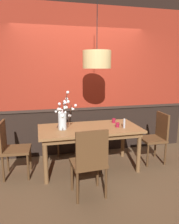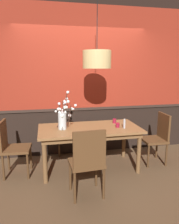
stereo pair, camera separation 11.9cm
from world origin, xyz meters
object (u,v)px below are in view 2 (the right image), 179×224
chair_near_side_left (88,160)px  chair_head_east_end (158,136)px  chair_head_west_end (12,145)px  chair_far_side_left (66,127)px  dining_table (90,132)px  condiment_bottle (124,124)px  vase_with_blossoms (63,117)px  candle_holder_nearer_edge (118,125)px  chair_far_side_right (93,126)px  pendant_lamp (97,60)px  candle_holder_nearer_center (114,121)px

chair_near_side_left → chair_head_east_end: bearing=28.9°
chair_head_west_end → chair_far_side_left: 1.30m
dining_table → condiment_bottle: size_ratio=10.51×
chair_far_side_left → vase_with_blossoms: bearing=-99.0°
vase_with_blossoms → candle_holder_nearer_edge: vase_with_blossoms is taller
chair_near_side_left → candle_holder_nearer_edge: size_ratio=12.60×
chair_far_side_right → pendant_lamp: pendant_lamp is taller
chair_far_side_right → candle_holder_nearer_center: chair_far_side_right is taller
chair_head_east_end → pendant_lamp: bearing=178.8°
chair_head_east_end → vase_with_blossoms: vase_with_blossoms is taller
condiment_bottle → chair_far_side_right: bearing=108.1°
chair_near_side_left → pendant_lamp: pendant_lamp is taller
chair_far_side_right → chair_head_west_end: bearing=-152.3°
chair_far_side_right → candle_holder_nearer_edge: chair_far_side_right is taller
chair_near_side_left → candle_holder_nearer_center: bearing=55.6°
vase_with_blossoms → condiment_bottle: bearing=-9.9°
chair_head_east_end → pendant_lamp: size_ratio=0.80×
chair_far_side_right → candle_holder_nearer_center: bearing=-67.0°
chair_far_side_left → pendant_lamp: bearing=-64.1°
dining_table → condiment_bottle: (0.56, -0.16, 0.16)m
chair_head_west_end → vase_with_blossoms: size_ratio=1.47×
chair_far_side_right → chair_far_side_left: bearing=174.1°
chair_far_side_left → pendant_lamp: 1.66m
vase_with_blossoms → chair_head_east_end: bearing=-1.5°
chair_far_side_left → condiment_bottle: chair_far_side_left is taller
vase_with_blossoms → candle_holder_nearer_edge: bearing=-6.4°
chair_far_side_left → candle_holder_nearer_center: (0.82, -0.68, 0.26)m
chair_head_west_end → condiment_bottle: size_ratio=5.67×
dining_table → pendant_lamp: pendant_lamp is taller
dining_table → chair_far_side_right: (0.24, 0.82, -0.13)m
chair_head_east_end → candle_holder_nearer_edge: 0.84m
candle_holder_nearer_center → vase_with_blossoms: bearing=-169.3°
chair_head_west_end → chair_head_east_end: 2.55m
chair_near_side_left → chair_head_east_end: size_ratio=1.05×
chair_far_side_right → chair_near_side_left: bearing=-105.0°
chair_head_west_end → chair_far_side_right: chair_far_side_right is taller
candle_holder_nearer_center → candle_holder_nearer_edge: size_ratio=1.06×
candle_holder_nearer_edge → candle_holder_nearer_center: bearing=82.7°
chair_head_west_end → candle_holder_nearer_center: (1.79, 0.17, 0.27)m
dining_table → candle_holder_nearer_center: candle_holder_nearer_center is taller
dining_table → chair_head_west_end: bearing=179.0°
chair_near_side_left → condiment_bottle: chair_near_side_left is taller
dining_table → candle_holder_nearer_edge: size_ratio=22.02×
vase_with_blossoms → candle_holder_nearer_edge: size_ratio=8.08×
chair_head_west_end → candle_holder_nearer_edge: (1.76, -0.11, 0.27)m
pendant_lamp → candle_holder_nearer_edge: bearing=-13.1°
pendant_lamp → chair_far_side_right: bearing=81.6°
candle_holder_nearer_edge → pendant_lamp: size_ratio=0.07×
candle_holder_nearer_center → candle_holder_nearer_edge: 0.29m
pendant_lamp → candle_holder_nearer_center: bearing=27.3°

